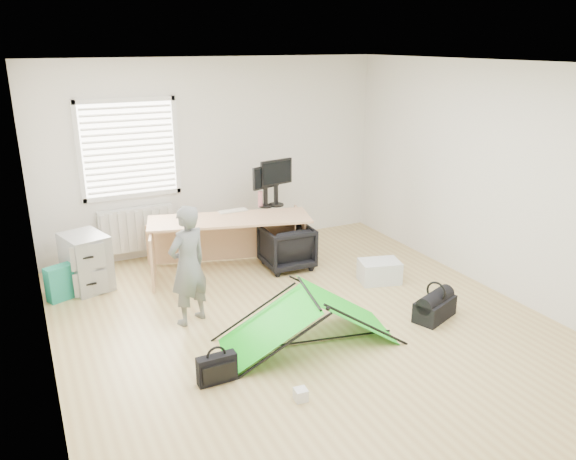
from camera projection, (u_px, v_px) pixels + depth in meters
name	position (u px, v px, depth m)	size (l,w,h in m)	color
ground	(304.00, 324.00, 6.05)	(5.50, 5.50, 0.00)	tan
back_wall	(216.00, 156.00, 7.96)	(5.00, 0.02, 2.70)	silver
window	(129.00, 149.00, 7.37)	(1.20, 0.06, 1.20)	silver
radiator	(137.00, 229.00, 7.68)	(1.00, 0.12, 0.60)	silver
desk	(230.00, 244.00, 7.40)	(2.09, 0.66, 0.71)	tan
filing_cabinet	(86.00, 262.00, 6.83)	(0.44, 0.59, 0.69)	#939497
monitor_left	(265.00, 192.00, 7.72)	(0.45, 0.10, 0.43)	black
monitor_right	(276.00, 189.00, 7.77)	(0.50, 0.11, 0.48)	black
keyboard	(233.00, 211.00, 7.57)	(0.39, 0.13, 0.02)	beige
thermos	(260.00, 199.00, 7.74)	(0.06, 0.06, 0.23)	#C66E75
office_chair	(287.00, 247.00, 7.48)	(0.63, 0.64, 0.59)	black
person	(188.00, 265.00, 5.90)	(0.48, 0.31, 1.31)	slate
kite	(309.00, 318.00, 5.59)	(1.78, 0.78, 0.55)	#13CA19
storage_crate	(379.00, 271.00, 7.08)	(0.49, 0.35, 0.28)	silver
tote_bag	(62.00, 283.00, 6.58)	(0.35, 0.15, 0.42)	#1D876D
laptop_bag	(217.00, 369.00, 4.98)	(0.36, 0.11, 0.27)	black
white_box	(301.00, 395.00, 4.76)	(0.11, 0.11, 0.11)	silver
duffel_bag	(435.00, 309.00, 6.14)	(0.52, 0.26, 0.23)	black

